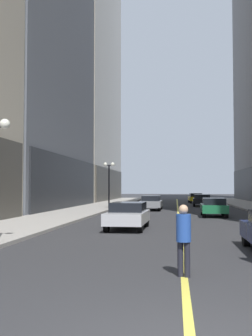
{
  "coord_description": "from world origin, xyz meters",
  "views": [
    {
      "loc": [
        -0.18,
        -5.31,
        2.04
      ],
      "look_at": [
        -4.55,
        31.23,
        3.79
      ],
      "focal_mm": 44.6,
      "sensor_mm": 36.0,
      "label": 1
    }
  ],
  "objects_px": {
    "pedestrian_in_blue_hoodie": "(184,235)",
    "car_silver": "(128,215)",
    "car_black": "(202,200)",
    "car_grey": "(151,202)",
    "street_lamp_left_far": "(109,175)",
    "car_green": "(214,207)",
    "car_yellow": "(195,198)"
  },
  "relations": [
    {
      "from": "car_green",
      "to": "car_yellow",
      "type": "bearing_deg",
      "value": 90.08
    },
    {
      "from": "car_silver",
      "to": "car_grey",
      "type": "distance_m",
      "value": 17.62
    },
    {
      "from": "car_grey",
      "to": "pedestrian_in_blue_hoodie",
      "type": "bearing_deg",
      "value": -85.17
    },
    {
      "from": "car_black",
      "to": "car_green",
      "type": "bearing_deg",
      "value": -90.66
    },
    {
      "from": "car_silver",
      "to": "pedestrian_in_blue_hoodie",
      "type": "xyz_separation_m",
      "value": [
        2.53,
        -10.81,
        0.24
      ]
    },
    {
      "from": "car_green",
      "to": "pedestrian_in_blue_hoodie",
      "type": "relative_size",
      "value": 2.46
    },
    {
      "from": "car_green",
      "to": "pedestrian_in_blue_hoodie",
      "type": "xyz_separation_m",
      "value": [
        -2.49,
        -20.4,
        0.24
      ]
    },
    {
      "from": "car_green",
      "to": "car_grey",
      "type": "xyz_separation_m",
      "value": [
        -4.89,
        8.03,
        0.0
      ]
    },
    {
      "from": "car_green",
      "to": "car_yellow",
      "type": "xyz_separation_m",
      "value": [
        -0.04,
        26.93,
        0.0
      ]
    },
    {
      "from": "car_silver",
      "to": "car_yellow",
      "type": "xyz_separation_m",
      "value": [
        4.98,
        36.53,
        0.0
      ]
    },
    {
      "from": "car_green",
      "to": "car_black",
      "type": "xyz_separation_m",
      "value": [
        0.19,
        16.89,
        0.0
      ]
    },
    {
      "from": "car_black",
      "to": "pedestrian_in_blue_hoodie",
      "type": "height_order",
      "value": "pedestrian_in_blue_hoodie"
    },
    {
      "from": "pedestrian_in_blue_hoodie",
      "to": "street_lamp_left_far",
      "type": "distance_m",
      "value": 29.65
    },
    {
      "from": "car_grey",
      "to": "street_lamp_left_far",
      "type": "height_order",
      "value": "street_lamp_left_far"
    },
    {
      "from": "car_silver",
      "to": "car_black",
      "type": "xyz_separation_m",
      "value": [
        5.21,
        26.48,
        0.0
      ]
    },
    {
      "from": "car_grey",
      "to": "street_lamp_left_far",
      "type": "relative_size",
      "value": 1.05
    },
    {
      "from": "car_yellow",
      "to": "street_lamp_left_far",
      "type": "distance_m",
      "value": 20.64
    },
    {
      "from": "car_silver",
      "to": "car_green",
      "type": "bearing_deg",
      "value": 62.39
    },
    {
      "from": "car_grey",
      "to": "car_black",
      "type": "xyz_separation_m",
      "value": [
        5.09,
        8.86,
        -0.0
      ]
    },
    {
      "from": "car_silver",
      "to": "car_green",
      "type": "distance_m",
      "value": 10.83
    },
    {
      "from": "car_yellow",
      "to": "pedestrian_in_blue_hoodie",
      "type": "height_order",
      "value": "pedestrian_in_blue_hoodie"
    },
    {
      "from": "car_black",
      "to": "street_lamp_left_far",
      "type": "height_order",
      "value": "street_lamp_left_far"
    },
    {
      "from": "car_yellow",
      "to": "pedestrian_in_blue_hoodie",
      "type": "bearing_deg",
      "value": -92.97
    },
    {
      "from": "car_silver",
      "to": "street_lamp_left_far",
      "type": "distance_m",
      "value": 18.63
    },
    {
      "from": "car_green",
      "to": "street_lamp_left_far",
      "type": "height_order",
      "value": "street_lamp_left_far"
    },
    {
      "from": "pedestrian_in_blue_hoodie",
      "to": "car_silver",
      "type": "bearing_deg",
      "value": 103.16
    },
    {
      "from": "car_green",
      "to": "car_black",
      "type": "distance_m",
      "value": 16.89
    },
    {
      "from": "car_green",
      "to": "car_grey",
      "type": "height_order",
      "value": "same"
    },
    {
      "from": "car_silver",
      "to": "pedestrian_in_blue_hoodie",
      "type": "bearing_deg",
      "value": -76.84
    },
    {
      "from": "car_grey",
      "to": "car_black",
      "type": "distance_m",
      "value": 10.22
    },
    {
      "from": "car_grey",
      "to": "street_lamp_left_far",
      "type": "bearing_deg",
      "value": 173.9
    },
    {
      "from": "car_silver",
      "to": "car_grey",
      "type": "relative_size",
      "value": 0.94
    }
  ]
}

